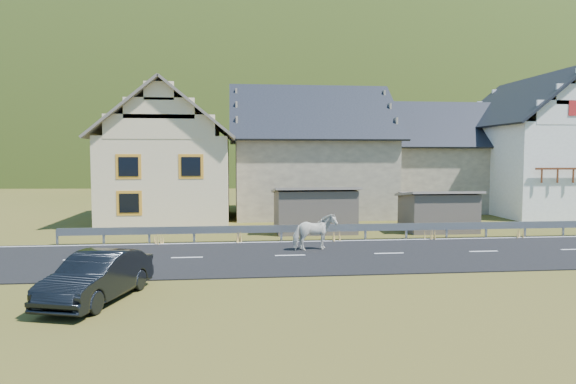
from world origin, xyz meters
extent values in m
plane|color=#3E4113|center=(0.00, 0.00, 0.00)|extent=(160.00, 160.00, 0.00)
cube|color=black|center=(0.00, 0.00, 0.02)|extent=(60.00, 7.00, 0.04)
cube|color=silver|center=(0.00, 0.00, 0.04)|extent=(60.00, 6.60, 0.01)
cube|color=#93969B|center=(0.00, 3.68, 0.58)|extent=(28.00, 0.08, 0.34)
cube|color=#93969B|center=(-14.00, 3.70, 0.35)|extent=(0.10, 0.06, 0.70)
cube|color=#93969B|center=(-12.00, 3.70, 0.35)|extent=(0.10, 0.06, 0.70)
cube|color=#93969B|center=(-10.00, 3.70, 0.35)|extent=(0.10, 0.06, 0.70)
cube|color=#93969B|center=(-8.00, 3.70, 0.35)|extent=(0.10, 0.06, 0.70)
cube|color=#93969B|center=(-6.00, 3.70, 0.35)|extent=(0.10, 0.06, 0.70)
cube|color=#93969B|center=(-4.00, 3.70, 0.35)|extent=(0.10, 0.06, 0.70)
cube|color=#93969B|center=(-2.00, 3.70, 0.35)|extent=(0.10, 0.06, 0.70)
cube|color=#93969B|center=(0.00, 3.70, 0.35)|extent=(0.10, 0.06, 0.70)
cube|color=#93969B|center=(2.00, 3.70, 0.35)|extent=(0.10, 0.06, 0.70)
cube|color=#93969B|center=(4.00, 3.70, 0.35)|extent=(0.10, 0.06, 0.70)
cube|color=#93969B|center=(6.00, 3.70, 0.35)|extent=(0.10, 0.06, 0.70)
cube|color=#93969B|center=(8.00, 3.70, 0.35)|extent=(0.10, 0.06, 0.70)
cube|color=#93969B|center=(10.00, 3.70, 0.35)|extent=(0.10, 0.06, 0.70)
cube|color=brown|center=(-2.00, 6.50, 1.10)|extent=(4.30, 3.30, 2.40)
cube|color=brown|center=(4.50, 6.00, 1.00)|extent=(3.80, 2.90, 2.20)
cube|color=beige|center=(-10.00, 12.00, 2.50)|extent=(7.00, 9.00, 5.00)
cube|color=orange|center=(-11.60, 7.50, 3.40)|extent=(1.30, 0.12, 1.30)
cube|color=orange|center=(-8.40, 7.50, 3.40)|extent=(1.30, 0.12, 1.30)
cube|color=orange|center=(-11.60, 7.50, 1.50)|extent=(1.30, 0.12, 1.30)
cube|color=tan|center=(-12.00, 13.50, 6.56)|extent=(0.70, 0.70, 2.40)
cube|color=tan|center=(-1.00, 15.00, 2.50)|extent=(10.00, 9.00, 5.00)
cube|color=tan|center=(9.00, 17.00, 2.30)|extent=(9.00, 8.00, 4.60)
cube|color=white|center=(15.00, 14.00, 3.00)|extent=(8.00, 10.00, 6.00)
ellipsoid|color=#1B3310|center=(5.00, 180.00, -20.00)|extent=(440.00, 280.00, 260.00)
ellipsoid|color=black|center=(-55.00, 110.00, 6.00)|extent=(76.00, 50.00, 28.00)
imported|color=silver|center=(-2.86, 1.03, 0.80)|extent=(1.27, 1.94, 1.51)
imported|color=black|center=(-9.91, -5.59, 0.66)|extent=(2.48, 4.26, 1.33)
camera|label=1|loc=(-6.22, -19.83, 3.94)|focal=32.00mm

